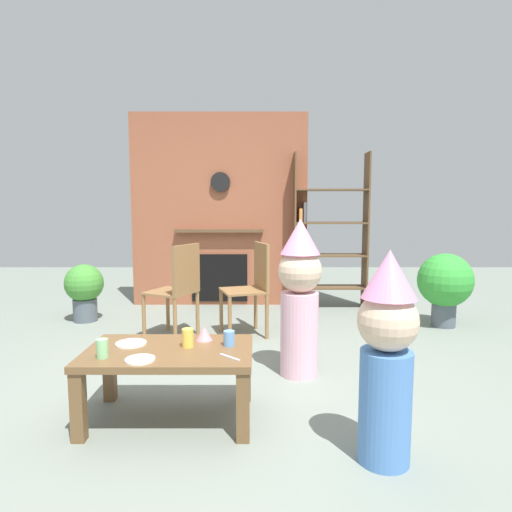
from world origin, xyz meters
The scene contains 17 objects.
ground_plane centered at (0.00, 0.00, 0.00)m, with size 12.00×12.00×0.00m, color gray.
brick_fireplace_feature centered at (-0.29, 2.60, 1.19)m, with size 2.20×0.28×2.40m.
bookshelf centered at (1.02, 2.40, 0.88)m, with size 0.90×0.28×1.90m.
coffee_table centered at (-0.34, -0.52, 0.35)m, with size 0.97×0.59×0.42m.
paper_cup_near_left centered at (-0.24, -0.48, 0.48)m, with size 0.07×0.07×0.11m, color #F2CC4C.
paper_cup_near_right centered at (0.01, -0.46, 0.47)m, with size 0.07×0.07×0.09m, color #669EE0.
paper_cup_center centered at (-0.67, -0.67, 0.48)m, with size 0.06×0.06×0.10m, color #8CD18C.
paper_plate_front centered at (-0.58, -0.43, 0.43)m, with size 0.18×0.18×0.01m, color white.
paper_plate_rear centered at (-0.46, -0.71, 0.43)m, with size 0.16×0.16×0.01m, color white.
birthday_cake_slice centered at (-0.15, -0.35, 0.47)m, with size 0.10×0.10×0.09m, color pink.
table_fork centered at (0.02, -0.67, 0.43)m, with size 0.15×0.02×0.01m, color silver.
child_with_cone_hat centered at (0.79, -0.95, 0.55)m, with size 0.29×0.29×1.05m.
child_in_pink centered at (0.49, 0.17, 0.61)m, with size 0.32×0.32×1.16m.
dining_chair_left centered at (-0.56, 1.08, 0.51)m, with size 0.54×0.54×0.90m.
dining_chair_middle centered at (0.13, 1.20, 0.51)m, with size 0.50×0.50×0.90m.
potted_plant_tall centered at (2.13, 1.50, 0.46)m, with size 0.56×0.56×0.77m.
potted_plant_short centered at (-1.70, 1.71, 0.37)m, with size 0.41×0.41×0.63m.
Camera 1 is at (0.17, -2.99, 1.25)m, focal length 30.80 mm.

